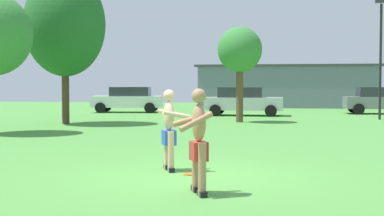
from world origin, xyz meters
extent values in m
plane|color=#4C8E3D|center=(0.00, 0.00, 0.00)|extent=(80.00, 80.00, 0.00)
cube|color=black|center=(-0.64, 0.70, 0.04)|extent=(0.20, 0.28, 0.09)
cylinder|color=#E0AD89|center=(-0.64, 0.70, 0.41)|extent=(0.13, 0.13, 0.82)
cube|color=black|center=(-0.49, 0.35, 0.04)|extent=(0.20, 0.28, 0.09)
cylinder|color=#E0AD89|center=(-0.49, 0.35, 0.41)|extent=(0.13, 0.13, 0.82)
cube|color=blue|center=(-0.56, 0.53, 0.67)|extent=(0.37, 0.44, 0.30)
ellipsoid|color=#E0AD89|center=(-0.56, 0.53, 1.12)|extent=(0.34, 0.42, 0.60)
cylinder|color=#E0AD89|center=(-0.56, 0.78, 1.15)|extent=(0.58, 0.21, 0.20)
cylinder|color=#E0AD89|center=(-0.38, 0.34, 1.15)|extent=(0.53, 0.38, 0.19)
sphere|color=#E0AD89|center=(-0.56, 0.53, 1.54)|extent=(0.23, 0.23, 0.23)
cube|color=black|center=(0.44, -1.88, 0.04)|extent=(0.20, 0.28, 0.09)
cylinder|color=tan|center=(0.44, -1.88, 0.42)|extent=(0.13, 0.13, 0.84)
cube|color=black|center=(0.28, -1.51, 0.04)|extent=(0.20, 0.28, 0.09)
cylinder|color=tan|center=(0.28, -1.51, 0.42)|extent=(0.13, 0.13, 0.84)
cube|color=red|center=(0.36, -1.70, 0.69)|extent=(0.35, 0.39, 0.30)
ellipsoid|color=tan|center=(0.36, -1.70, 1.15)|extent=(0.32, 0.37, 0.61)
cylinder|color=tan|center=(0.35, -1.93, 1.18)|extent=(0.53, 0.37, 0.32)
cylinder|color=tan|center=(0.19, -1.54, 1.18)|extent=(0.56, 0.34, 0.23)
sphere|color=tan|center=(0.36, -1.70, 1.58)|extent=(0.23, 0.23, 0.23)
cylinder|color=orange|center=(-0.07, 0.08, 0.01)|extent=(0.24, 0.24, 0.03)
cube|color=silver|center=(-0.08, 19.86, 0.67)|extent=(4.32, 1.86, 0.70)
cube|color=#282D33|center=(-0.28, 19.86, 1.30)|extent=(2.43, 1.62, 0.56)
cylinder|color=black|center=(1.43, 20.74, 0.32)|extent=(0.64, 0.23, 0.64)
cylinder|color=black|center=(1.41, 18.94, 0.32)|extent=(0.64, 0.23, 0.64)
cylinder|color=black|center=(-1.58, 20.78, 0.32)|extent=(0.64, 0.23, 0.64)
cylinder|color=black|center=(-1.60, 18.98, 0.32)|extent=(0.64, 0.23, 0.64)
cube|color=slate|center=(7.89, 22.77, 0.67)|extent=(4.35, 1.93, 0.70)
cube|color=#282D33|center=(7.69, 22.76, 1.30)|extent=(2.45, 1.66, 0.56)
cylinder|color=black|center=(6.36, 23.62, 0.32)|extent=(0.65, 0.24, 0.64)
cylinder|color=black|center=(6.42, 21.82, 0.32)|extent=(0.65, 0.24, 0.64)
cube|color=white|center=(-7.46, 22.22, 0.67)|extent=(4.47, 2.26, 0.70)
cube|color=#282D33|center=(-7.26, 22.24, 1.30)|extent=(2.57, 1.84, 0.56)
cylinder|color=black|center=(-8.86, 21.16, 0.32)|extent=(0.66, 0.29, 0.64)
cylinder|color=black|center=(-9.05, 22.95, 0.32)|extent=(0.66, 0.29, 0.64)
cylinder|color=black|center=(-5.87, 21.49, 0.32)|extent=(0.66, 0.29, 0.64)
cylinder|color=black|center=(-6.06, 23.28, 0.32)|extent=(0.66, 0.29, 0.64)
cylinder|color=black|center=(6.77, 17.52, 2.85)|extent=(0.12, 0.12, 5.71)
cube|color=#333338|center=(6.77, 17.52, 5.86)|extent=(0.60, 0.24, 0.20)
cube|color=slate|center=(2.52, 31.80, 1.52)|extent=(13.10, 4.96, 3.05)
cube|color=#3F3F44|center=(2.52, 31.80, 3.13)|extent=(13.62, 5.16, 0.16)
cylinder|color=brown|center=(-0.01, 14.66, 1.31)|extent=(0.33, 0.33, 2.62)
ellipsoid|color=#387F38|center=(-0.01, 14.66, 3.35)|extent=(2.05, 2.05, 2.10)
cylinder|color=#4C3823|center=(-7.54, 12.39, 1.39)|extent=(0.32, 0.32, 2.78)
ellipsoid|color=#236028|center=(-7.54, 12.39, 4.39)|extent=(3.55, 3.55, 4.58)
camera|label=1|loc=(1.53, -10.14, 1.76)|focal=50.16mm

